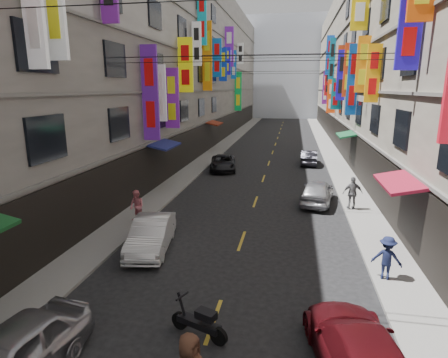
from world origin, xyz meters
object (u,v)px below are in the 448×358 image
at_px(scooter_far_right, 327,196).
at_px(car_left_near, 9,358).
at_px(car_right_near, 360,354).
at_px(car_left_mid, 151,234).
at_px(car_right_far, 309,157).
at_px(pedestrian_rnear, 387,258).
at_px(car_right_mid, 317,192).
at_px(pedestrian_rfar, 353,193).
at_px(car_left_far, 223,163).
at_px(scooter_crossing, 200,322).
at_px(pedestrian_lfar, 137,206).

height_order(scooter_far_right, car_left_near, car_left_near).
bearing_deg(car_right_near, car_left_mid, -48.86).
relative_size(scooter_far_right, car_right_far, 0.45).
relative_size(scooter_far_right, pedestrian_rnear, 1.13).
relative_size(scooter_far_right, car_left_mid, 0.42).
xyz_separation_m(car_right_near, car_right_mid, (-0.18, 13.94, 0.03)).
relative_size(car_left_mid, pedestrian_rfar, 2.28).
relative_size(car_right_near, car_right_far, 1.22).
distance_m(car_left_near, pedestrian_rfar, 17.25).
height_order(scooter_far_right, car_right_far, car_right_far).
bearing_deg(car_left_near, scooter_far_right, 70.66).
bearing_deg(car_left_far, car_right_mid, -57.61).
bearing_deg(pedestrian_rfar, car_right_near, 75.30).
bearing_deg(car_right_near, scooter_crossing, -21.44).
relative_size(car_left_mid, car_right_mid, 0.98).
distance_m(car_left_near, pedestrian_rnear, 11.50).
distance_m(scooter_far_right, car_left_far, 11.02).
distance_m(scooter_crossing, car_left_mid, 6.17).
distance_m(scooter_crossing, car_right_mid, 13.66).
height_order(scooter_crossing, car_right_far, car_right_far).
bearing_deg(car_right_mid, pedestrian_rnear, 111.15).
bearing_deg(car_left_far, scooter_far_right, -54.93).
bearing_deg(car_right_mid, car_left_far, -38.78).
relative_size(car_right_near, pedestrian_rnear, 3.03).
height_order(car_left_near, car_right_mid, same).
bearing_deg(pedestrian_rnear, car_right_far, -68.90).
bearing_deg(car_right_far, pedestrian_rnear, 97.37).
relative_size(scooter_far_right, car_left_far, 0.40).
distance_m(car_left_mid, pedestrian_lfar, 3.29).
relative_size(car_right_near, car_right_mid, 1.12).
relative_size(car_left_near, pedestrian_lfar, 2.59).
height_order(car_left_mid, car_right_near, car_right_near).
height_order(car_left_near, car_right_near, car_left_near).
relative_size(car_left_mid, pedestrian_rnear, 2.66).
relative_size(scooter_far_right, car_left_near, 0.42).
xyz_separation_m(scooter_crossing, pedestrian_rfar, (5.63, 12.01, 0.59)).
height_order(car_left_mid, car_right_mid, car_right_mid).
distance_m(car_left_far, car_right_near, 23.15).
relative_size(pedestrian_rnear, pedestrian_rfar, 0.86).
height_order(car_right_mid, pedestrian_lfar, pedestrian_lfar).
relative_size(scooter_crossing, car_right_far, 0.44).
bearing_deg(car_left_near, pedestrian_lfar, 105.80).
xyz_separation_m(car_left_far, car_right_near, (7.32, -21.96, 0.07)).
bearing_deg(car_left_near, car_right_mid, 72.10).
xyz_separation_m(car_left_mid, pedestrian_lfar, (-1.80, 2.74, 0.25)).
bearing_deg(scooter_far_right, pedestrian_lfar, 45.82).
bearing_deg(car_left_mid, pedestrian_lfar, 114.20).
xyz_separation_m(car_left_mid, car_left_far, (0.06, 15.97, -0.07)).
height_order(car_left_near, pedestrian_rfar, pedestrian_rfar).
xyz_separation_m(car_left_near, car_right_near, (7.78, 1.63, -0.03)).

